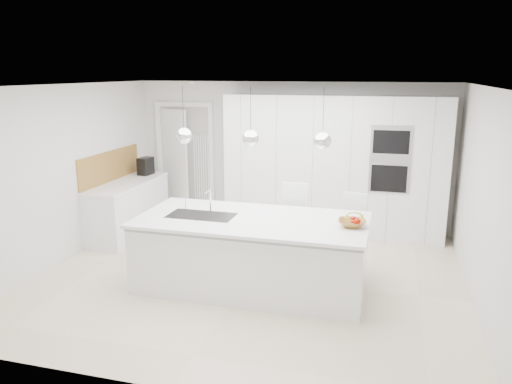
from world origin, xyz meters
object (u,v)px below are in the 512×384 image
(espresso_machine, at_px, (146,166))
(island_base, at_px, (251,255))
(bar_stool_right, at_px, (353,235))
(fruit_bowl, at_px, (352,223))
(bar_stool_left, at_px, (293,227))

(espresso_machine, bearing_deg, island_base, -32.90)
(espresso_machine, distance_m, bar_stool_right, 3.96)
(fruit_bowl, bearing_deg, bar_stool_right, 92.57)
(island_base, relative_size, bar_stool_right, 2.61)
(island_base, distance_m, bar_stool_left, 0.88)
(fruit_bowl, relative_size, bar_stool_right, 0.30)
(island_base, height_order, espresso_machine, espresso_machine)
(island_base, height_order, fruit_bowl, fruit_bowl)
(bar_stool_left, relative_size, bar_stool_right, 1.09)
(bar_stool_left, height_order, bar_stool_right, bar_stool_left)
(espresso_machine, distance_m, bar_stool_left, 3.23)
(fruit_bowl, bearing_deg, bar_stool_left, 138.72)
(bar_stool_right, bearing_deg, bar_stool_left, -164.53)
(espresso_machine, height_order, bar_stool_left, espresso_machine)
(bar_stool_right, bearing_deg, island_base, -133.13)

